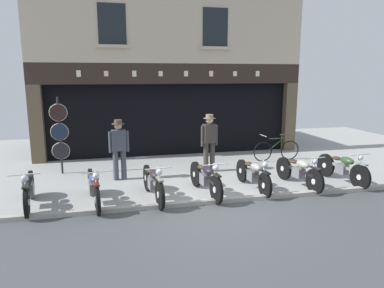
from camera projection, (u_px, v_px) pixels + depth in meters
The scene contains 14 objects.
ground at pixel (228, 223), 7.21m from camera, with size 21.62×22.00×0.18m.
shop_facade at pixel (165, 106), 14.54m from camera, with size 9.92×4.42×5.95m.
motorcycle_far_left at pixel (29, 189), 7.89m from camera, with size 0.62×1.97×0.93m.
motorcycle_left at pixel (94, 186), 8.09m from camera, with size 0.62×2.00×0.92m.
motorcycle_center_left at pixel (153, 182), 8.40m from camera, with size 0.62×2.03×0.93m.
motorcycle_center at pixel (206, 178), 8.74m from camera, with size 0.62×2.04×0.93m.
motorcycle_center_right at pixel (253, 174), 9.14m from camera, with size 0.62×2.01×0.91m.
motorcycle_right at pixel (299, 171), 9.39m from camera, with size 0.62×1.97×0.92m.
motorcycle_far_right at pixel (343, 167), 9.71m from camera, with size 0.62×1.96×0.93m.
salesman_left at pixel (119, 147), 9.91m from camera, with size 0.56×0.35×1.70m.
shopkeeper_center at pixel (209, 140), 10.76m from camera, with size 0.55×0.37×1.75m.
tyre_sign_pole at pixel (60, 132), 10.46m from camera, with size 0.52×0.06×2.29m.
advert_board_near at pixel (211, 103), 13.28m from camera, with size 0.75×0.03×1.07m.
leaning_bicycle at pixel (277, 150), 12.31m from camera, with size 1.71×0.50×0.93m.
Camera 1 is at (-2.28, -7.40, 2.92)m, focal length 33.35 mm.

